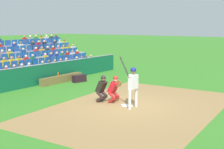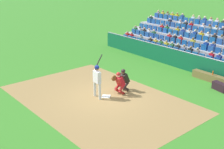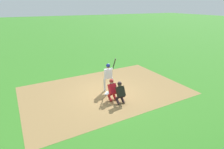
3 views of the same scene
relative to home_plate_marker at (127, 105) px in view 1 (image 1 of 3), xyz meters
name	(u,v)px [view 1 (image 1 of 3)]	position (x,y,z in m)	size (l,w,h in m)	color
ground_plane	(127,106)	(0.00, 0.00, -0.02)	(160.00, 160.00, 0.00)	#388026
infield_dirt_patch	(136,107)	(0.00, 0.50, -0.01)	(9.97, 6.53, 0.01)	#9B7847
home_plate_marker	(127,105)	(0.00, 0.00, 0.00)	(0.44, 0.44, 0.02)	white
batter_at_plate	(133,83)	(0.19, 0.42, 1.10)	(0.64, 0.66, 2.23)	silver
catcher_crouching	(114,88)	(-0.14, -0.76, 0.70)	(0.49, 0.73, 1.28)	#AB201F
home_plate_umpire	(102,87)	(0.08, -1.30, 0.68)	(0.48, 0.48, 1.28)	#2D1E20
dugout_wall	(24,78)	(0.00, -6.89, 0.58)	(17.65, 0.24, 1.24)	#0F5637
dugout_bench	(62,79)	(-2.49, -6.34, 0.20)	(3.38, 0.40, 0.44)	brown
water_bottle_on_bench	(58,74)	(-2.14, -6.30, 0.54)	(0.07, 0.07, 0.24)	#D25116
equipment_duffel_bag	(79,79)	(-3.18, -5.50, 0.20)	(0.91, 0.36, 0.43)	black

